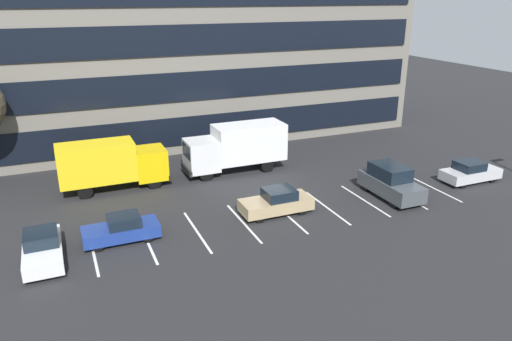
% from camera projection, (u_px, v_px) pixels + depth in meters
% --- Properties ---
extents(ground_plane, '(120.00, 120.00, 0.00)m').
position_uv_depth(ground_plane, '(268.00, 199.00, 31.77)').
color(ground_plane, '#262628').
extents(office_building, '(39.52, 13.33, 21.60)m').
position_uv_depth(office_building, '(187.00, 14.00, 43.60)').
color(office_building, slate).
rests_on(office_building, ground_plane).
extents(lot_markings, '(22.54, 5.40, 0.01)m').
position_uv_depth(lot_markings, '(287.00, 215.00, 29.46)').
color(lot_markings, silver).
rests_on(lot_markings, ground_plane).
extents(box_truck_white, '(7.55, 2.50, 3.50)m').
position_uv_depth(box_truck_white, '(237.00, 146.00, 36.08)').
color(box_truck_white, white).
rests_on(box_truck_white, ground_plane).
extents(box_truck_yellow_all, '(7.17, 2.37, 3.32)m').
position_uv_depth(box_truck_yellow_all, '(111.00, 163.00, 32.72)').
color(box_truck_yellow_all, yellow).
rests_on(box_truck_yellow_all, ground_plane).
extents(suv_charcoal, '(2.00, 4.71, 2.13)m').
position_uv_depth(suv_charcoal, '(391.00, 182.00, 31.77)').
color(suv_charcoal, '#474C51').
rests_on(suv_charcoal, ground_plane).
extents(sedan_navy, '(4.02, 1.68, 1.44)m').
position_uv_depth(sedan_navy, '(122.00, 229.00, 26.20)').
color(sedan_navy, navy).
rests_on(sedan_navy, ground_plane).
extents(sedan_tan, '(4.34, 1.82, 1.56)m').
position_uv_depth(sedan_tan, '(277.00, 202.00, 29.45)').
color(sedan_tan, tan).
rests_on(sedan_tan, ground_plane).
extents(sedan_silver, '(4.24, 1.77, 1.52)m').
position_uv_depth(sedan_silver, '(470.00, 172.00, 34.42)').
color(sedan_silver, silver).
rests_on(sedan_silver, ground_plane).
extents(sedan_white, '(1.80, 4.30, 1.54)m').
position_uv_depth(sedan_white, '(42.00, 248.00, 24.14)').
color(sedan_white, white).
rests_on(sedan_white, ground_plane).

